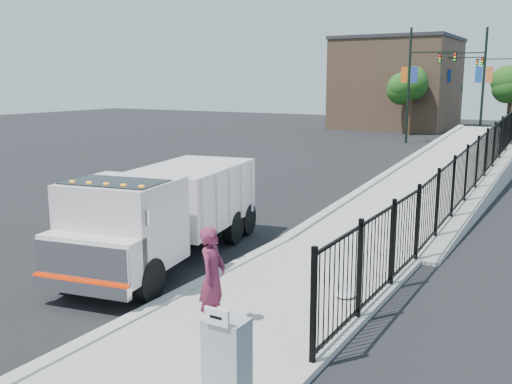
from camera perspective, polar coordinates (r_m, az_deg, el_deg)
The scene contains 18 objects.
ground at distance 12.49m, azimuth -5.55°, elevation -9.52°, with size 120.00×120.00×0.00m, color black.
sidewalk at distance 9.94m, azimuth -3.19°, elevation -14.70°, with size 3.55×12.00×0.12m, color #9E998E.
curb at distance 11.02m, azimuth -11.78°, elevation -12.14°, with size 0.30×12.00×0.16m, color #ADAAA3.
ramp at distance 26.26m, azimuth 19.35°, elevation 0.83°, with size 3.95×24.00×1.70m, color #9E998E.
iron_fence at distance 21.98m, azimuth 21.12°, elevation 1.21°, with size 0.10×28.00×1.80m, color black.
truck at distance 13.94m, azimuth -9.24°, elevation -1.72°, with size 3.38×7.17×2.36m.
worker at distance 10.03m, azimuth -4.37°, elevation -8.52°, with size 0.66×0.43×1.80m, color maroon.
utility_cabinet at distance 7.78m, azimuth -2.92°, elevation -16.79°, with size 0.55×0.40×1.25m, color gray.
arrow_sign at distance 7.30m, azimuth -3.95°, elevation -12.36°, with size 0.35×0.04×0.22m, color white.
debris at distance 11.73m, azimuth 8.89°, elevation -10.07°, with size 0.43×0.43×0.11m, color silver.
light_pole_0 at distance 42.13m, azimuth 15.45°, elevation 10.65°, with size 3.77×0.22×8.00m.
light_pole_1 at distance 43.43m, azimuth 21.39°, elevation 10.30°, with size 3.77×0.22×8.00m.
light_pole_2 at distance 52.46m, azimuth 18.57°, elevation 10.48°, with size 3.77×0.22×8.00m.
light_pole_3 at distance 56.54m, azimuth 23.90°, elevation 10.12°, with size 3.78×0.22×8.00m.
tree_0 at distance 48.34m, azimuth 15.22°, elevation 10.18°, with size 2.74×2.74×5.37m.
tree_1 at distance 50.85m, azimuth 24.17°, elevation 9.62°, with size 2.53×2.53×5.26m.
tree_2 at distance 60.01m, azimuth 18.78°, elevation 10.06°, with size 2.46×2.46×5.23m.
building at distance 55.76m, azimuth 13.91°, elevation 10.35°, with size 10.00×10.00×8.00m, color #8C664C.
Camera 1 is at (6.89, -9.45, 4.38)m, focal length 40.00 mm.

